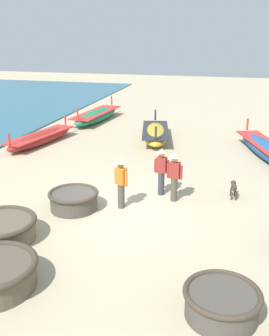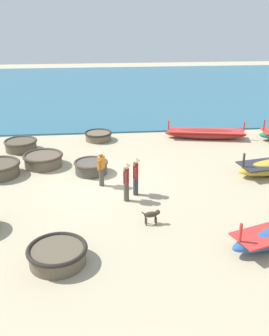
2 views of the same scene
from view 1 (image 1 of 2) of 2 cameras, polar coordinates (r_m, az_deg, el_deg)
name	(u,v)px [view 1 (image 1 of 2)]	position (r m, az deg, el deg)	size (l,w,h in m)	color
ground_plane	(116,207)	(12.86, -2.65, -5.64)	(80.00, 80.00, 0.00)	#BCAD8C
coracle_beside_post	(1,229)	(11.37, -18.84, -8.35)	(1.96, 1.96, 0.62)	brown
coracle_upturned	(222,302)	(8.40, 12.54, -18.49)	(1.57, 1.57, 0.60)	#4C473F
coracle_far_left	(74,200)	(12.72, -8.82, -4.54)	(1.61, 1.61, 0.60)	#4C473F
long_boat_green_hull	(267,150)	(18.68, 18.73, 2.48)	(2.93, 6.02, 1.20)	#285693
long_boat_ochre_hull	(41,138)	(20.43, -13.46, 4.26)	(1.90, 4.92, 1.06)	maroon
long_boat_white_hull	(96,116)	(25.14, -5.55, 7.58)	(1.77, 5.50, 1.26)	#237551
long_boat_red_hull	(155,134)	(20.62, 3.05, 5.02)	(2.18, 4.70, 1.21)	gold
fisherman_crouching	(121,180)	(12.42, -1.97, -1.75)	(0.48, 0.36, 1.67)	#4C473D
fisherman_by_coracle	(175,174)	(13.00, 5.83, -0.87)	(0.53, 0.36, 1.67)	#4C473D
fisherman_standing_left	(162,169)	(13.48, 3.94, -0.08)	(0.53, 0.36, 1.67)	#383842
dog	(234,187)	(13.82, 14.21, -2.74)	(0.25, 0.68, 0.55)	#3D3328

